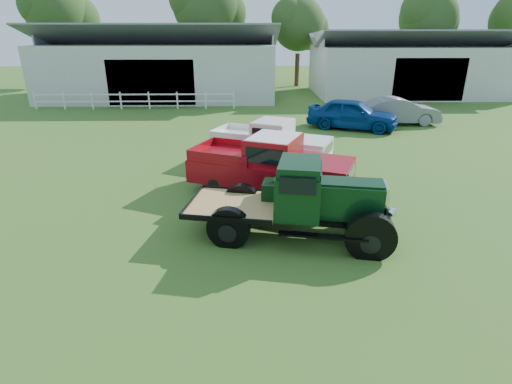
{
  "coord_description": "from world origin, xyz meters",
  "views": [
    {
      "loc": [
        -0.01,
        -8.82,
        5.06
      ],
      "look_at": [
        0.2,
        1.2,
        1.05
      ],
      "focal_mm": 28.0,
      "sensor_mm": 36.0,
      "label": 1
    }
  ],
  "objects_px": {
    "misc_car_blue": "(352,114)",
    "red_pickup": "(270,165)",
    "misc_car_grey": "(398,111)",
    "white_pickup": "(270,143)",
    "vintage_flatbed": "(295,200)"
  },
  "relations": [
    {
      "from": "red_pickup",
      "to": "misc_car_grey",
      "type": "height_order",
      "value": "red_pickup"
    },
    {
      "from": "white_pickup",
      "to": "misc_car_blue",
      "type": "height_order",
      "value": "white_pickup"
    },
    {
      "from": "vintage_flatbed",
      "to": "white_pickup",
      "type": "relative_size",
      "value": 1.07
    },
    {
      "from": "red_pickup",
      "to": "white_pickup",
      "type": "bearing_deg",
      "value": 109.99
    },
    {
      "from": "red_pickup",
      "to": "white_pickup",
      "type": "height_order",
      "value": "red_pickup"
    },
    {
      "from": "misc_car_blue",
      "to": "misc_car_grey",
      "type": "relative_size",
      "value": 1.05
    },
    {
      "from": "misc_car_blue",
      "to": "white_pickup",
      "type": "bearing_deg",
      "value": 165.98
    },
    {
      "from": "misc_car_blue",
      "to": "red_pickup",
      "type": "bearing_deg",
      "value": 175.17
    },
    {
      "from": "vintage_flatbed",
      "to": "misc_car_blue",
      "type": "xyz_separation_m",
      "value": [
        4.67,
        12.72,
        -0.2
      ]
    },
    {
      "from": "white_pickup",
      "to": "misc_car_grey",
      "type": "distance_m",
      "value": 11.11
    },
    {
      "from": "red_pickup",
      "to": "misc_car_blue",
      "type": "distance_m",
      "value": 10.93
    },
    {
      "from": "vintage_flatbed",
      "to": "misc_car_blue",
      "type": "height_order",
      "value": "vintage_flatbed"
    },
    {
      "from": "misc_car_grey",
      "to": "white_pickup",
      "type": "bearing_deg",
      "value": 134.48
    },
    {
      "from": "misc_car_grey",
      "to": "red_pickup",
      "type": "bearing_deg",
      "value": 143.45
    },
    {
      "from": "red_pickup",
      "to": "white_pickup",
      "type": "distance_m",
      "value": 3.12
    }
  ]
}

